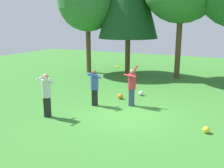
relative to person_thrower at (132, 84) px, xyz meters
The scene contains 9 objects.
ground_plane 1.50m from the person_thrower, 74.43° to the right, with size 40.00×40.00×0.00m, color #387A2D.
person_thrower is the anchor object (origin of this frame).
person_catcher 1.62m from the person_thrower, 154.89° to the right, with size 0.72×0.72×1.58m.
person_bystander 3.63m from the person_thrower, 131.41° to the right, with size 0.71×0.74×1.71m.
frisbee 0.99m from the person_thrower, behind, with size 0.33×0.32×0.12m.
ball_white 1.92m from the person_thrower, 96.35° to the left, with size 0.24×0.24×0.24m, color white.
ball_orange 1.42m from the person_thrower, 140.08° to the left, with size 0.26×0.26×0.26m, color orange.
ball_yellow 3.76m from the person_thrower, 25.49° to the right, with size 0.23×0.23×0.23m, color yellow.
tree_far_left 9.24m from the person_thrower, 134.43° to the left, with size 4.17×4.17×7.13m.
Camera 1 is at (3.70, -8.91, 3.56)m, focal length 41.00 mm.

